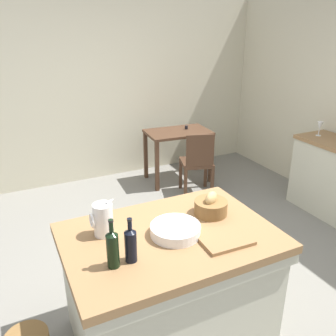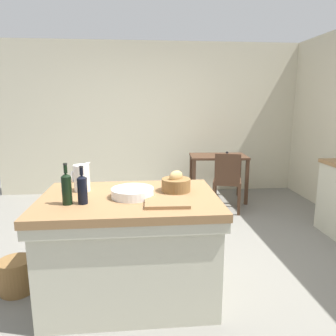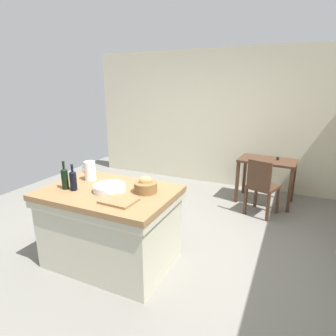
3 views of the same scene
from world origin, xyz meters
The scene contains 12 objects.
ground_plane centered at (0.00, 0.00, 0.00)m, with size 6.76×6.76×0.00m, color slate.
wall_back centered at (0.00, 2.60, 1.30)m, with size 5.32×0.12×2.60m, color beige.
island_table centered at (-0.34, -0.58, 0.47)m, with size 1.41×0.98×0.86m.
writing_desk centered at (1.03, 1.93, 0.63)m, with size 0.94×0.62×0.80m.
wooden_chair centered at (1.02, 1.36, 0.48)m, with size 0.50×0.50×0.89m.
pitcher centered at (-0.73, -0.39, 0.98)m, with size 0.17×0.13×0.27m.
wash_bowl centered at (-0.31, -0.60, 0.90)m, with size 0.34×0.34×0.07m, color white.
bread_basket centered at (0.05, -0.46, 0.93)m, with size 0.24×0.24×0.18m.
cutting_board centered at (-0.05, -0.80, 0.88)m, with size 0.32×0.26×0.02m, color olive.
wine_bottle_dark centered at (-0.67, -0.73, 0.98)m, with size 0.07×0.07×0.28m.
wine_bottle_amber centered at (-0.78, -0.74, 0.99)m, with size 0.07×0.07×0.31m.
wicker_hamper centered at (-1.31, -0.45, 0.14)m, with size 0.28×0.28×0.29m, color brown.
Camera 3 is at (1.42, -2.87, 1.94)m, focal length 30.20 mm.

